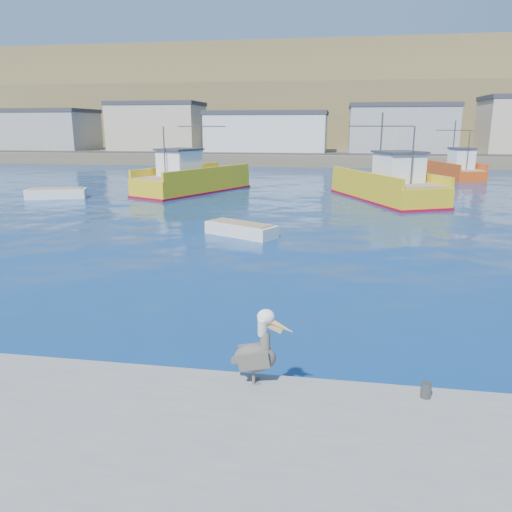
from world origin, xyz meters
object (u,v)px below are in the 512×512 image
at_px(trawler_yellow_b, 387,186).
at_px(skiff_mid, 241,230).
at_px(trawler_yellow_a, 191,180).
at_px(boat_orange, 456,169).
at_px(skiff_left, 57,194).
at_px(pelican, 257,351).

height_order(trawler_yellow_b, skiff_mid, trawler_yellow_b).
xyz_separation_m(trawler_yellow_a, boat_orange, (24.64, 15.63, -0.03)).
xyz_separation_m(boat_orange, skiff_left, (-34.08, -20.73, -0.71)).
bearing_deg(skiff_mid, trawler_yellow_a, 114.60).
relative_size(trawler_yellow_a, boat_orange, 1.40).
relative_size(trawler_yellow_a, skiff_left, 2.54).
height_order(trawler_yellow_b, boat_orange, trawler_yellow_b).
xyz_separation_m(skiff_mid, pelican, (3.42, -15.77, 0.89)).
distance_m(trawler_yellow_b, skiff_mid, 16.60).
relative_size(boat_orange, skiff_left, 1.81).
xyz_separation_m(boat_orange, skiff_mid, (-17.20, -31.88, -0.75)).
bearing_deg(skiff_left, trawler_yellow_a, 28.36).
bearing_deg(skiff_left, skiff_mid, -33.45).
relative_size(skiff_mid, pelican, 2.59).
height_order(boat_orange, skiff_mid, boat_orange).
bearing_deg(trawler_yellow_b, boat_orange, 63.87).
distance_m(skiff_mid, pelican, 16.16).
xyz_separation_m(trawler_yellow_a, trawler_yellow_b, (15.97, -2.03, 0.01)).
relative_size(trawler_yellow_a, trawler_yellow_b, 0.98).
height_order(trawler_yellow_a, pelican, trawler_yellow_a).
height_order(skiff_mid, pelican, pelican).
height_order(trawler_yellow_b, pelican, trawler_yellow_b).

